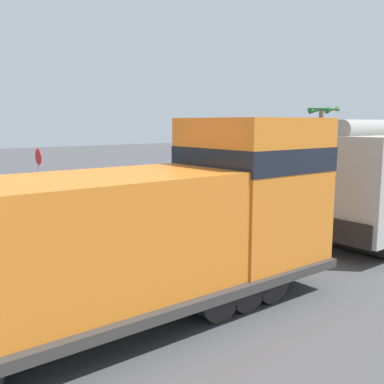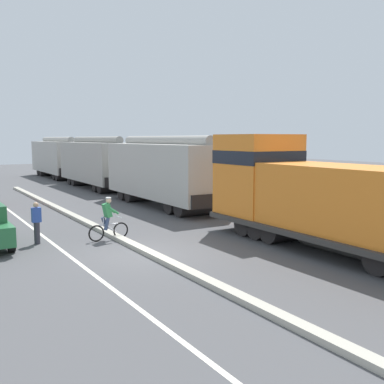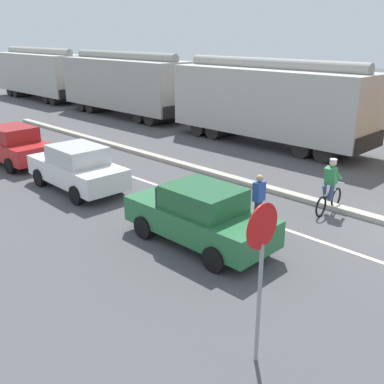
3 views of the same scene
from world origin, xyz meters
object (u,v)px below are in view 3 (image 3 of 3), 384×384
at_px(parked_car_green, 200,215).
at_px(parked_car_white, 77,168).
at_px(stop_sign, 261,254).
at_px(pedestrian_by_cars, 259,201).
at_px(parked_car_red, 13,145).
at_px(cyclist, 330,187).
at_px(hopper_car_middle, 125,85).
at_px(hopper_car_lead, 269,103).
at_px(hopper_car_trailing, 40,74).

height_order(parked_car_green, parked_car_white, same).
relative_size(parked_car_white, stop_sign, 1.47).
bearing_deg(parked_car_green, pedestrian_by_cars, -14.81).
bearing_deg(stop_sign, parked_car_red, 80.15).
xyz_separation_m(parked_car_white, cyclist, (4.35, -7.42, 0.00)).
xyz_separation_m(hopper_car_middle, parked_car_white, (-10.48, -10.96, -1.26)).
height_order(parked_car_red, pedestrian_by_cars, same).
bearing_deg(pedestrian_by_cars, hopper_car_middle, 63.67).
bearing_deg(pedestrian_by_cars, parked_car_white, 105.01).
xyz_separation_m(hopper_car_lead, hopper_car_trailing, (0.00, 23.20, 0.00)).
xyz_separation_m(parked_car_white, stop_sign, (-2.67, -9.93, 1.21)).
bearing_deg(hopper_car_lead, hopper_car_trailing, 90.00).
bearing_deg(pedestrian_by_cars, stop_sign, -143.34).
height_order(hopper_car_middle, parked_car_white, hopper_car_middle).
xyz_separation_m(hopper_car_middle, parked_car_red, (-10.57, -6.04, -1.26)).
bearing_deg(hopper_car_lead, hopper_car_middle, 90.00).
bearing_deg(pedestrian_by_cars, parked_car_red, 99.19).
bearing_deg(parked_car_green, parked_car_white, 89.05).
relative_size(parked_car_green, stop_sign, 1.46).
bearing_deg(parked_car_green, cyclist, -16.24).
height_order(parked_car_green, parked_car_red, same).
bearing_deg(parked_car_red, parked_car_green, -90.04).
xyz_separation_m(parked_car_red, stop_sign, (-2.58, -14.86, 1.21)).
xyz_separation_m(parked_car_green, parked_car_white, (0.10, 6.13, 0.00)).
distance_m(parked_car_green, pedestrian_by_cars, 1.94).
xyz_separation_m(parked_car_green, pedestrian_by_cars, (1.88, -0.50, 0.03)).
distance_m(hopper_car_trailing, pedestrian_by_cars, 30.48).
bearing_deg(hopper_car_lead, pedestrian_by_cars, -145.48).
height_order(hopper_car_trailing, pedestrian_by_cars, hopper_car_trailing).
bearing_deg(stop_sign, pedestrian_by_cars, 36.66).
bearing_deg(hopper_car_lead, parked_car_green, -152.58).
bearing_deg(pedestrian_by_cars, hopper_car_lead, 34.52).
relative_size(parked_car_white, parked_car_red, 0.99).
bearing_deg(cyclist, parked_car_white, 120.36).
bearing_deg(hopper_car_middle, cyclist, -108.45).
relative_size(hopper_car_lead, cyclist, 6.18).
relative_size(hopper_car_trailing, stop_sign, 3.68).
bearing_deg(stop_sign, parked_car_white, 74.94).
relative_size(hopper_car_lead, parked_car_green, 2.52).
height_order(hopper_car_lead, hopper_car_middle, same).
relative_size(parked_car_green, parked_car_white, 0.99).
height_order(parked_car_white, pedestrian_by_cars, same).
bearing_deg(parked_car_red, stop_sign, -99.85).
distance_m(hopper_car_middle, hopper_car_trailing, 11.60).
xyz_separation_m(parked_car_red, pedestrian_by_cars, (1.87, -11.55, 0.03)).
height_order(parked_car_red, cyclist, cyclist).
xyz_separation_m(hopper_car_lead, parked_car_green, (-10.58, -5.49, -1.26)).
relative_size(hopper_car_middle, hopper_car_trailing, 1.00).
distance_m(hopper_car_trailing, parked_car_red, 20.61).
distance_m(hopper_car_middle, parked_car_white, 15.22).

